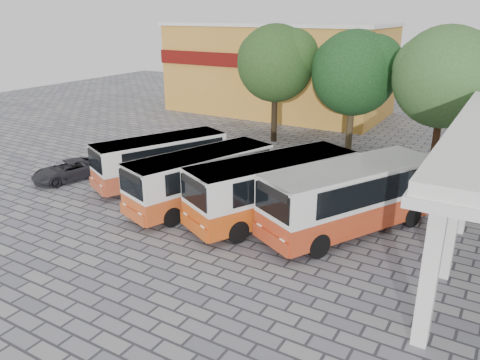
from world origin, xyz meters
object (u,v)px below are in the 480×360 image
Objects in this scene: bus_centre_left at (201,176)px; bus_centre_right at (273,185)px; parked_car at (68,170)px; bus_far_right at (351,194)px; bus_far_left at (161,158)px.

bus_centre_left is 0.92× the size of bus_centre_right.
bus_far_right is at bearing 22.33° from parked_car.
bus_far_left is 7.68m from bus_centre_right.
bus_centre_right is at bearing 16.10° from bus_far_left.
parked_car is at bearing -148.78° from bus_centre_right.
bus_centre_right is 12.81m from parked_car.
bus_centre_left is at bearing -147.89° from bus_centre_right.
bus_centre_right is 2.16× the size of parked_car.
bus_centre_right is at bearing -141.96° from bus_far_right.
bus_far_left is 0.97× the size of bus_centre_left.
parked_car is (-16.20, -1.72, -1.19)m from bus_far_right.
bus_centre_left reaches higher than parked_car.
bus_far_right reaches higher than bus_far_left.
bus_far_right reaches higher than bus_centre_left.
bus_centre_right reaches higher than bus_far_left.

